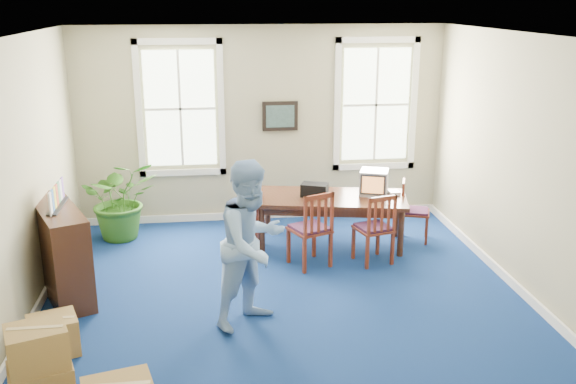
{
  "coord_description": "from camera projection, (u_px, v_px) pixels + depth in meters",
  "views": [
    {
      "loc": [
        -0.87,
        -7.07,
        3.6
      ],
      "look_at": [
        0.1,
        0.6,
        1.25
      ],
      "focal_mm": 40.0,
      "sensor_mm": 36.0,
      "label": 1
    }
  ],
  "objects": [
    {
      "name": "floor",
      "position": [
        286.0,
        304.0,
        7.86
      ],
      "size": [
        6.5,
        6.5,
        0.0
      ],
      "primitive_type": "plane",
      "color": "navy",
      "rests_on": "ground"
    },
    {
      "name": "ceiling",
      "position": [
        286.0,
        36.0,
        6.93
      ],
      "size": [
        6.5,
        6.5,
        0.0
      ],
      "primitive_type": "plane",
      "rotation": [
        3.14,
        0.0,
        0.0
      ],
      "color": "white",
      "rests_on": "ground"
    },
    {
      "name": "wall_back",
      "position": [
        262.0,
        125.0,
        10.48
      ],
      "size": [
        6.5,
        0.0,
        6.5
      ],
      "primitive_type": "plane",
      "rotation": [
        1.57,
        0.0,
        0.0
      ],
      "color": "tan",
      "rests_on": "ground"
    },
    {
      "name": "wall_front",
      "position": [
        345.0,
        308.0,
        4.31
      ],
      "size": [
        6.5,
        0.0,
        6.5
      ],
      "primitive_type": "plane",
      "rotation": [
        -1.57,
        0.0,
        0.0
      ],
      "color": "tan",
      "rests_on": "ground"
    },
    {
      "name": "wall_left",
      "position": [
        15.0,
        188.0,
        7.04
      ],
      "size": [
        0.0,
        6.5,
        6.5
      ],
      "primitive_type": "plane",
      "rotation": [
        1.57,
        0.0,
        1.57
      ],
      "color": "tan",
      "rests_on": "ground"
    },
    {
      "name": "wall_right",
      "position": [
        531.0,
        170.0,
        7.76
      ],
      "size": [
        0.0,
        6.5,
        6.5
      ],
      "primitive_type": "plane",
      "rotation": [
        1.57,
        0.0,
        -1.57
      ],
      "color": "tan",
      "rests_on": "ground"
    },
    {
      "name": "baseboard_back",
      "position": [
        263.0,
        215.0,
        10.9
      ],
      "size": [
        6.0,
        0.04,
        0.12
      ],
      "primitive_type": "cube",
      "color": "white",
      "rests_on": "ground"
    },
    {
      "name": "baseboard_left",
      "position": [
        34.0,
        314.0,
        7.49
      ],
      "size": [
        0.04,
        6.5,
        0.12
      ],
      "primitive_type": "cube",
      "color": "white",
      "rests_on": "ground"
    },
    {
      "name": "baseboard_right",
      "position": [
        516.0,
        286.0,
        8.21
      ],
      "size": [
        0.04,
        6.5,
        0.12
      ],
      "primitive_type": "cube",
      "color": "white",
      "rests_on": "ground"
    },
    {
      "name": "window_left",
      "position": [
        180.0,
        109.0,
        10.22
      ],
      "size": [
        1.4,
        0.12,
        2.2
      ],
      "primitive_type": null,
      "color": "white",
      "rests_on": "ground"
    },
    {
      "name": "window_right",
      "position": [
        376.0,
        105.0,
        10.61
      ],
      "size": [
        1.4,
        0.12,
        2.2
      ],
      "primitive_type": null,
      "color": "white",
      "rests_on": "ground"
    },
    {
      "name": "wall_picture",
      "position": [
        280.0,
        116.0,
        10.43
      ],
      "size": [
        0.58,
        0.06,
        0.48
      ],
      "primitive_type": null,
      "color": "black",
      "rests_on": "ground"
    },
    {
      "name": "conference_table",
      "position": [
        331.0,
        220.0,
        9.68
      ],
      "size": [
        2.37,
        1.43,
        0.76
      ],
      "primitive_type": null,
      "rotation": [
        0.0,
        0.0,
        -0.2
      ],
      "color": "#3F2115",
      "rests_on": "ground"
    },
    {
      "name": "crt_tv",
      "position": [
        374.0,
        182.0,
        9.64
      ],
      "size": [
        0.53,
        0.56,
        0.37
      ],
      "primitive_type": null,
      "rotation": [
        0.0,
        0.0,
        -0.34
      ],
      "color": "#B7B7BC",
      "rests_on": "conference_table"
    },
    {
      "name": "game_console",
      "position": [
        394.0,
        192.0,
        9.68
      ],
      "size": [
        0.16,
        0.2,
        0.05
      ],
      "primitive_type": "cube",
      "rotation": [
        0.0,
        0.0,
        0.02
      ],
      "color": "white",
      "rests_on": "conference_table"
    },
    {
      "name": "equipment_bag",
      "position": [
        315.0,
        190.0,
        9.56
      ],
      "size": [
        0.45,
        0.37,
        0.19
      ],
      "primitive_type": "cube",
      "rotation": [
        0.0,
        0.0,
        -0.37
      ],
      "color": "black",
      "rests_on": "conference_table"
    },
    {
      "name": "chair_near_left",
      "position": [
        310.0,
        228.0,
        8.86
      ],
      "size": [
        0.65,
        0.65,
        1.1
      ],
      "primitive_type": null,
      "rotation": [
        0.0,
        0.0,
        3.54
      ],
      "color": "maroon",
      "rests_on": "ground"
    },
    {
      "name": "chair_near_right",
      "position": [
        373.0,
        227.0,
        8.98
      ],
      "size": [
        0.57,
        0.57,
        1.03
      ],
      "primitive_type": null,
      "rotation": [
        0.0,
        0.0,
        3.41
      ],
      "color": "maroon",
      "rests_on": "ground"
    },
    {
      "name": "chair_end_left",
      "position": [
        244.0,
        217.0,
        9.49
      ],
      "size": [
        0.5,
        0.5,
        0.98
      ],
      "primitive_type": null,
      "rotation": [
        0.0,
        0.0,
        -1.72
      ],
      "color": "maroon",
      "rests_on": "ground"
    },
    {
      "name": "chair_end_right",
      "position": [
        415.0,
        211.0,
        9.81
      ],
      "size": [
        0.54,
        0.54,
        0.94
      ],
      "primitive_type": null,
      "rotation": [
        0.0,
        0.0,
        1.24
      ],
      "color": "maroon",
      "rests_on": "ground"
    },
    {
      "name": "man",
      "position": [
        252.0,
        244.0,
        7.16
      ],
      "size": [
        1.19,
        1.16,
        1.93
      ],
      "primitive_type": "imported",
      "rotation": [
        0.0,
        0.0,
        0.7
      ],
      "color": "#84ACDC",
      "rests_on": "ground"
    },
    {
      "name": "credenza",
      "position": [
        61.0,
        249.0,
        7.98
      ],
      "size": [
        1.01,
        1.59,
        1.21
      ],
      "primitive_type": "cube",
      "rotation": [
        0.0,
        0.0,
        0.4
      ],
      "color": "#3F2115",
      "rests_on": "ground"
    },
    {
      "name": "brochure_rack",
      "position": [
        56.0,
        191.0,
        7.76
      ],
      "size": [
        0.17,
        0.69,
        0.3
      ],
      "primitive_type": null,
      "rotation": [
        0.0,
        0.0,
        0.07
      ],
      "color": "#99999E",
      "rests_on": "credenza"
    },
    {
      "name": "potted_plant",
      "position": [
        121.0,
        199.0,
        9.86
      ],
      "size": [
        1.31,
        1.2,
        1.26
      ],
      "primitive_type": "imported",
      "rotation": [
        0.0,
        0.0,
        0.21
      ],
      "color": "#275916",
      "rests_on": "ground"
    },
    {
      "name": "cardboard_boxes",
      "position": [
        66.0,
        358.0,
        5.9
      ],
      "size": [
        1.89,
        1.89,
        0.85
      ],
      "primitive_type": null,
      "rotation": [
        0.0,
        0.0,
        0.34
      ],
      "color": "#A87F43",
      "rests_on": "ground"
    }
  ]
}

